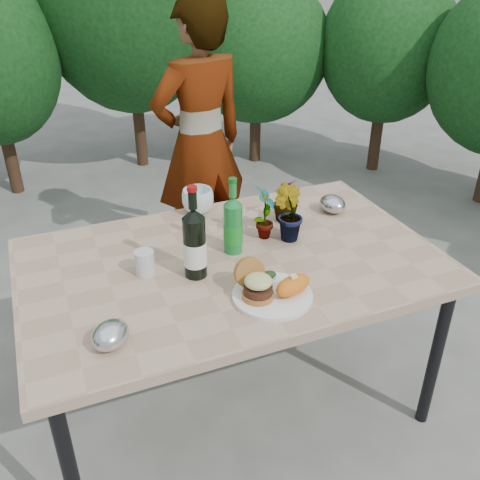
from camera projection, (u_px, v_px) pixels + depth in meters
name	position (u px, v px, depth m)	size (l,w,h in m)	color
ground	(233.00, 399.00, 2.44)	(80.00, 80.00, 0.00)	#60615C
patio_table	(232.00, 272.00, 2.10)	(1.60, 1.00, 0.75)	tan
shrub_hedge	(180.00, 55.00, 3.33)	(6.86, 5.24, 2.60)	#382316
dinner_plate	(272.00, 296.00, 1.85)	(0.28, 0.28, 0.01)	white
burger_stack	(256.00, 284.00, 1.82)	(0.11, 0.16, 0.11)	#B7722D
sweet_potato	(293.00, 285.00, 1.84)	(0.15, 0.08, 0.06)	orange
grilled_veg	(266.00, 276.00, 1.92)	(0.08, 0.05, 0.03)	olive
wine_bottle	(195.00, 244.00, 1.91)	(0.09, 0.09, 0.36)	black
sparkling_water	(233.00, 226.00, 2.07)	(0.08, 0.08, 0.31)	#167D2E
plastic_cup	(145.00, 263.00, 1.96)	(0.07, 0.07, 0.10)	silver
seedling_left	(265.00, 213.00, 2.16)	(0.12, 0.08, 0.23)	#2B5E20
seedling_mid	(288.00, 213.00, 2.16)	(0.13, 0.10, 0.23)	#27501B
seedling_right	(286.00, 200.00, 2.31)	(0.11, 0.11, 0.19)	#205A1F
blue_bowl	(198.00, 201.00, 2.40)	(0.14, 0.14, 0.11)	white
foil_packet_left	(110.00, 335.00, 1.62)	(0.13, 0.11, 0.08)	silver
foil_packet_right	(333.00, 204.00, 2.41)	(0.13, 0.11, 0.08)	#B0B2B7
person	(200.00, 144.00, 3.03)	(0.59, 0.39, 1.62)	#8B5E45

